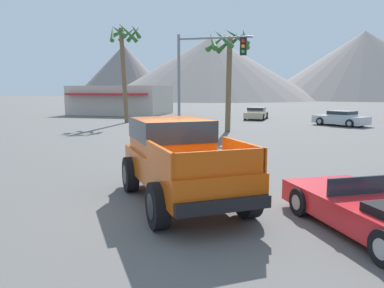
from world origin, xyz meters
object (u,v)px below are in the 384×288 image
parked_car_tan (256,113)px  palm_tree_tall (228,55)px  red_convertible_car (376,212)px  parked_car_silver (341,118)px  orange_pickup_truck (177,155)px  palm_tree_short (125,49)px  traffic_light_main (206,66)px

parked_car_tan → palm_tree_tall: bearing=89.6°
red_convertible_car → parked_car_silver: 23.93m
orange_pickup_truck → palm_tree_short: 24.08m
red_convertible_car → palm_tree_tall: 18.91m
parked_car_tan → palm_tree_short: size_ratio=0.51×
traffic_light_main → palm_tree_short: (-9.01, 9.42, 2.09)m
traffic_light_main → palm_tree_tall: (0.51, 4.63, 1.02)m
parked_car_tan → palm_tree_short: (-10.56, -6.81, 5.59)m
traffic_light_main → palm_tree_short: size_ratio=0.70×
red_convertible_car → traffic_light_main: traffic_light_main is taller
orange_pickup_truck → palm_tree_tall: size_ratio=0.79×
palm_tree_tall → orange_pickup_truck: bearing=-85.7°
parked_car_silver → traffic_light_main: traffic_light_main is taller
parked_car_tan → parked_car_silver: (7.01, -5.25, 0.02)m
orange_pickup_truck → palm_tree_short: bearing=83.3°
parked_car_silver → traffic_light_main: 14.36m
traffic_light_main → palm_tree_tall: palm_tree_tall is taller
parked_car_silver → parked_car_tan: bearing=91.1°
red_convertible_car → palm_tree_tall: bearing=79.2°
orange_pickup_truck → palm_tree_tall: (-1.22, 16.15, 3.97)m
parked_car_tan → traffic_light_main: (-1.56, -16.24, 3.50)m
parked_car_tan → parked_car_silver: bearing=147.9°
parked_car_silver → traffic_light_main: (-8.57, -10.99, 3.48)m
palm_tree_tall → traffic_light_main: bearing=-96.3°
traffic_light_main → orange_pickup_truck: bearing=-81.5°
orange_pickup_truck → parked_car_tan: 27.77m
parked_car_tan → palm_tree_short: palm_tree_short is taller
parked_car_tan → palm_tree_tall: size_ratio=0.63×
parked_car_tan → traffic_light_main: size_ratio=0.73×
traffic_light_main → parked_car_silver: bearing=52.1°
orange_pickup_truck → traffic_light_main: bearing=64.7°
orange_pickup_truck → parked_car_tan: orange_pickup_truck is taller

